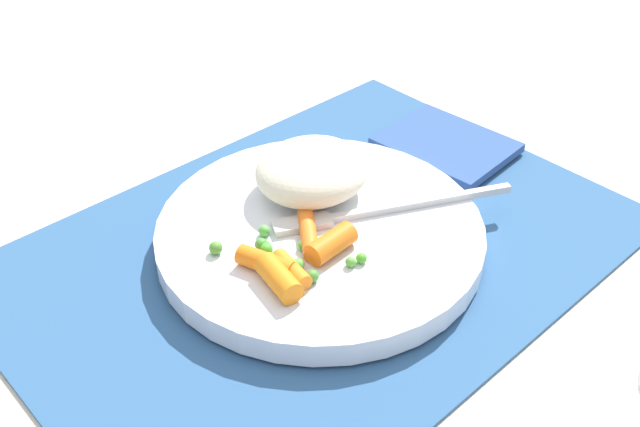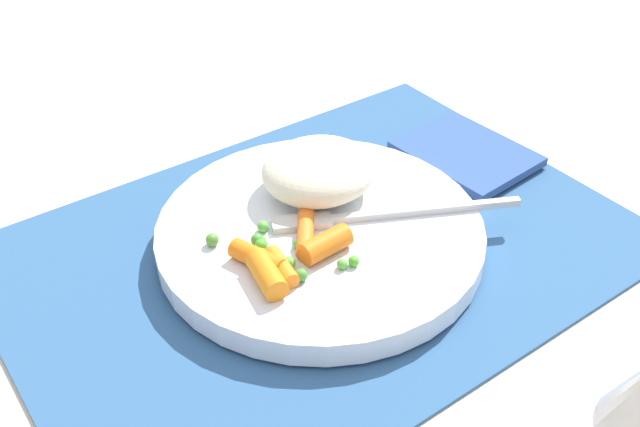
% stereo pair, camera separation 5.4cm
% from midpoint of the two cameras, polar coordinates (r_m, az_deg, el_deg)
% --- Properties ---
extents(ground_plane, '(2.40, 2.40, 0.00)m').
position_cam_midpoint_polar(ground_plane, '(0.58, -2.67, -2.89)').
color(ground_plane, beige).
extents(placemat, '(0.47, 0.34, 0.01)m').
position_cam_midpoint_polar(placemat, '(0.57, -2.68, -2.67)').
color(placemat, '#2D5684').
rests_on(placemat, ground_plane).
extents(plate, '(0.25, 0.25, 0.02)m').
position_cam_midpoint_polar(plate, '(0.57, -2.71, -1.68)').
color(plate, white).
rests_on(plate, placemat).
extents(rice_mound, '(0.09, 0.09, 0.04)m').
position_cam_midpoint_polar(rice_mound, '(0.58, -3.27, 3.20)').
color(rice_mound, beige).
rests_on(rice_mound, plate).
extents(carrot_portion, '(0.08, 0.07, 0.02)m').
position_cam_midpoint_polar(carrot_portion, '(0.52, -4.78, -3.49)').
color(carrot_portion, orange).
rests_on(carrot_portion, plate).
extents(pea_scatter, '(0.08, 0.09, 0.01)m').
position_cam_midpoint_polar(pea_scatter, '(0.53, -5.52, -3.00)').
color(pea_scatter, '#55B53B').
rests_on(pea_scatter, plate).
extents(fork, '(0.18, 0.10, 0.01)m').
position_cam_midpoint_polar(fork, '(0.57, 1.17, 0.01)').
color(fork, silver).
rests_on(fork, plate).
extents(napkin, '(0.10, 0.12, 0.01)m').
position_cam_midpoint_polar(napkin, '(0.69, 7.48, 5.21)').
color(napkin, '#33518C').
rests_on(napkin, placemat).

